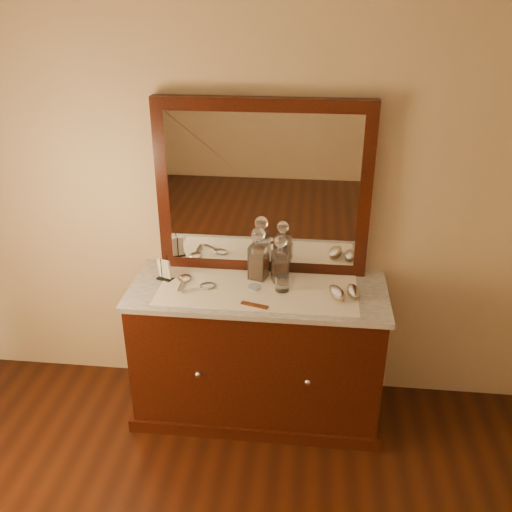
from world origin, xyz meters
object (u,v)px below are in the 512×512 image
Objects in this scene: napkin_rack at (165,270)px; decanter_left at (258,259)px; dresser_cabinet at (258,353)px; comb at (255,305)px; hand_mirror_outer at (184,280)px; decanter_right at (280,264)px; pin_dish at (254,287)px; hand_mirror_inner at (204,286)px; brush_far at (353,292)px; brush_near at (337,293)px; mirror_frame at (263,189)px.

decanter_left is at bearing 7.58° from napkin_rack.
comb is at bearing -89.05° from dresser_cabinet.
comb is at bearing -27.86° from hand_mirror_outer.
decanter_left reaches higher than napkin_rack.
hand_mirror_outer is at bearing -173.28° from decanter_right.
pin_dish is (-0.02, -0.00, 0.45)m from dresser_cabinet.
hand_mirror_inner is (0.13, -0.07, -0.00)m from hand_mirror_outer.
dresser_cabinet is at bearing 177.38° from brush_far.
pin_dish is 0.54m from brush_far.
napkin_rack is at bearing 171.57° from comb.
dresser_cabinet is 0.57m from decanter_right.
dresser_cabinet is 5.02× the size of decanter_right.
dresser_cabinet is 6.85× the size of hand_mirror_outer.
napkin_rack is 0.98m from brush_near.
napkin_rack reaches higher than hand_mirror_outer.
hand_mirror_outer is (0.11, -0.02, -0.04)m from napkin_rack.
dresser_cabinet is 0.62m from hand_mirror_outer.
mirror_frame is at bearing 84.85° from decanter_left.
mirror_frame is 5.87× the size of hand_mirror_outer.
brush_near is 0.09m from brush_far.
decanter_left is 0.49m from brush_near.
pin_dish is 0.41× the size of brush_near.
comb is 0.54× the size of decanter_right.
comb reaches higher than dresser_cabinet.
decanter_left is 0.13m from decanter_right.
napkin_rack is (-0.52, 0.05, 0.05)m from pin_dish.
napkin_rack is at bearing 161.15° from hand_mirror_inner.
dresser_cabinet is 0.49m from comb.
brush_far is (0.52, -0.27, -0.48)m from mirror_frame.
hand_mirror_outer reaches higher than dresser_cabinet.
decanter_right is at bearing -52.03° from mirror_frame.
brush_far is at bearing 18.03° from brush_near.
decanter_left is (-0.01, 0.12, 0.56)m from dresser_cabinet.
pin_dish is 0.19m from comb.
decanter_right is (0.66, 0.05, 0.05)m from napkin_rack.
decanter_right reaches higher than dresser_cabinet.
napkin_rack is (-0.54, 0.05, 0.50)m from dresser_cabinet.
mirror_frame is 0.76m from brush_far.
hand_mirror_inner is (0.24, -0.08, -0.04)m from napkin_rack.
brush_far is (0.54, -0.15, -0.10)m from decanter_left.
napkin_rack is 0.51× the size of decanter_right.
napkin_rack is 0.75× the size of hand_mirror_inner.
brush_far is (0.54, -0.02, 0.01)m from pin_dish.
dresser_cabinet is 8.06× the size of brush_near.
decanter_left reaches higher than hand_mirror_outer.
brush_near is at bearing -6.14° from napkin_rack.
decanter_left reaches higher than dresser_cabinet.
decanter_right is at bearing 154.53° from brush_near.
comb is at bearing -28.24° from hand_mirror_inner.
pin_dish is at bearing -94.01° from decanter_left.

